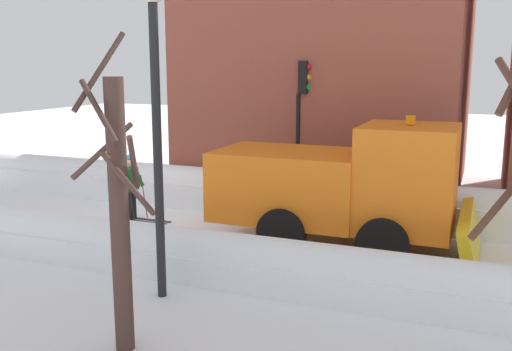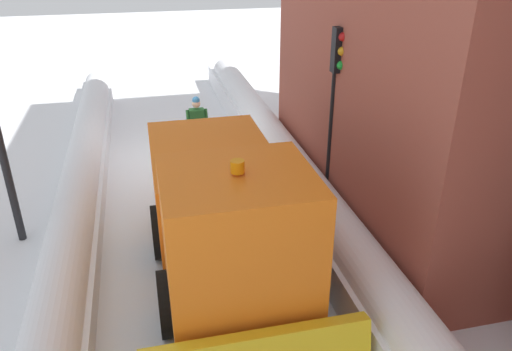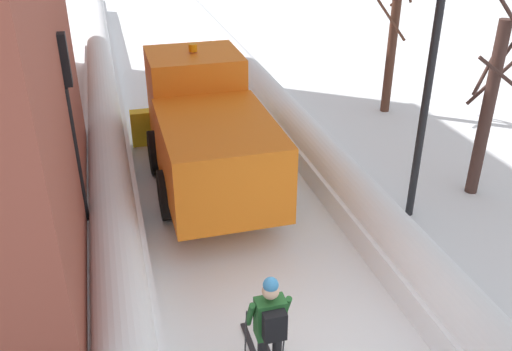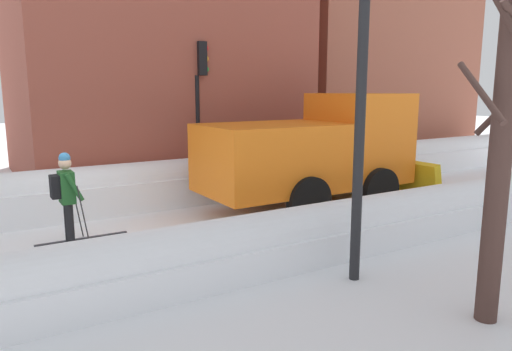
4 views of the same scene
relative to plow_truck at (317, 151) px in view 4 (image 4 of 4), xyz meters
The scene contains 8 objects.
ground_plane 4.48m from the plow_truck, 85.77° to the left, with size 80.00×80.00×0.00m, color white.
snowbank_left 4.87m from the plow_truck, 118.14° to the left, with size 1.10×36.00×1.20m.
building_brick_near 8.27m from the plow_truck, 164.14° to the right, with size 8.79×8.50×10.42m.
plow_truck is the anchor object (origin of this frame).
skier 5.99m from the plow_truck, 92.46° to the right, with size 0.62×1.80×1.81m.
traffic_light_pole 3.68m from the plow_truck, 145.19° to the right, with size 0.28×0.42×4.28m.
street_lamp 5.11m from the plow_truck, 31.05° to the right, with size 0.40×0.40×5.58m.
bare_tree_near 6.28m from the plow_truck, 17.69° to the right, with size 1.10×1.03×4.65m.
Camera 4 is at (9.03, -1.73, 2.98)m, focal length 33.30 mm.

